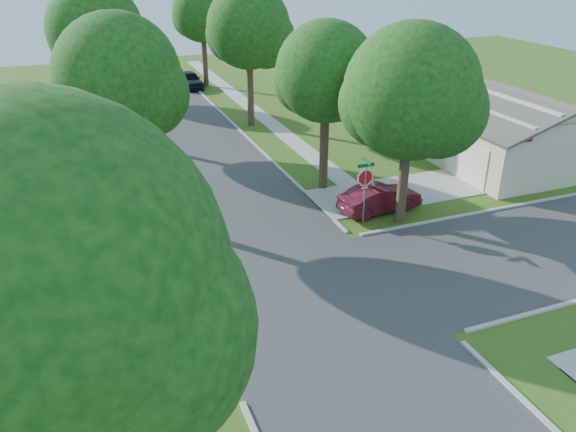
# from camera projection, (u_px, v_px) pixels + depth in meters

# --- Properties ---
(ground) EXTENTS (100.00, 100.00, 0.00)m
(ground) POSITION_uv_depth(u_px,v_px,m) (307.00, 299.00, 19.68)
(ground) COLOR #335A18
(ground) RESTS_ON ground
(road_ns) EXTENTS (7.00, 100.00, 0.02)m
(road_ns) POSITION_uv_depth(u_px,v_px,m) (307.00, 299.00, 19.68)
(road_ns) COLOR #333335
(road_ns) RESTS_ON ground
(sidewalk_ne) EXTENTS (1.20, 40.00, 0.04)m
(sidewalk_ne) POSITION_uv_depth(u_px,v_px,m) (249.00, 106.00, 43.51)
(sidewalk_ne) COLOR #9E9B91
(sidewalk_ne) RESTS_ON ground
(sidewalk_nw) EXTENTS (1.20, 40.00, 0.04)m
(sidewalk_nw) POSITION_uv_depth(u_px,v_px,m) (84.00, 122.00, 39.54)
(sidewalk_nw) COLOR #9E9B91
(sidewalk_nw) RESTS_ON ground
(driveway) EXTENTS (8.80, 3.60, 0.05)m
(driveway) POSITION_uv_depth(u_px,v_px,m) (396.00, 192.00, 28.21)
(driveway) COLOR #9E9B91
(driveway) RESTS_ON ground
(stop_sign_sw) EXTENTS (1.05, 0.80, 2.98)m
(stop_sign_sw) POSITION_uv_depth(u_px,v_px,m) (203.00, 372.00, 13.33)
(stop_sign_sw) COLOR gray
(stop_sign_sw) RESTS_ON ground
(stop_sign_ne) EXTENTS (1.05, 0.80, 2.98)m
(stop_sign_ne) POSITION_uv_depth(u_px,v_px,m) (365.00, 180.00, 24.28)
(stop_sign_ne) COLOR gray
(stop_sign_ne) RESTS_ON ground
(tree_e_near) EXTENTS (4.97, 4.80, 8.28)m
(tree_e_near) POSITION_uv_depth(u_px,v_px,m) (327.00, 77.00, 26.35)
(tree_e_near) COLOR #38281C
(tree_e_near) RESTS_ON ground
(tree_e_mid) EXTENTS (5.59, 5.40, 9.21)m
(tree_e_mid) POSITION_uv_depth(u_px,v_px,m) (249.00, 31.00, 36.18)
(tree_e_mid) COLOR #38281C
(tree_e_mid) RESTS_ON ground
(tree_e_far) EXTENTS (5.17, 5.00, 8.72)m
(tree_e_far) POSITION_uv_depth(u_px,v_px,m) (203.00, 15.00, 47.22)
(tree_e_far) COLOR #38281C
(tree_e_far) RESTS_ON ground
(tree_w_near) EXTENTS (5.38, 5.20, 8.97)m
(tree_w_near) POSITION_uv_depth(u_px,v_px,m) (120.00, 82.00, 23.09)
(tree_w_near) COLOR #38281C
(tree_w_near) RESTS_ON ground
(tree_w_mid) EXTENTS (5.80, 5.60, 9.56)m
(tree_w_mid) POSITION_uv_depth(u_px,v_px,m) (97.00, 35.00, 33.01)
(tree_w_mid) COLOR #38281C
(tree_w_mid) RESTS_ON ground
(tree_w_far) EXTENTS (4.76, 4.60, 8.04)m
(tree_w_far) POSITION_uv_depth(u_px,v_px,m) (87.00, 26.00, 44.36)
(tree_w_far) COLOR #38281C
(tree_w_far) RESTS_ON ground
(tree_sw_corner) EXTENTS (6.21, 6.00, 9.55)m
(tree_sw_corner) POSITION_uv_depth(u_px,v_px,m) (46.00, 298.00, 8.67)
(tree_sw_corner) COLOR #38281C
(tree_sw_corner) RESTS_ON ground
(tree_ne_corner) EXTENTS (5.80, 5.60, 8.66)m
(tree_ne_corner) POSITION_uv_depth(u_px,v_px,m) (412.00, 98.00, 22.87)
(tree_ne_corner) COLOR #38281C
(tree_ne_corner) RESTS_ON ground
(house_ne_near) EXTENTS (8.42, 13.60, 4.23)m
(house_ne_near) POSITION_uv_depth(u_px,v_px,m) (482.00, 126.00, 33.47)
(house_ne_near) COLOR beige
(house_ne_near) RESTS_ON ground
(house_ne_far) EXTENTS (8.42, 13.60, 4.23)m
(house_ne_far) POSITION_uv_depth(u_px,v_px,m) (347.00, 70.00, 48.60)
(house_ne_far) COLOR beige
(house_ne_far) RESTS_ON ground
(car_driveway) EXTENTS (4.08, 1.79, 1.30)m
(car_driveway) POSITION_uv_depth(u_px,v_px,m) (380.00, 198.00, 25.98)
(car_driveway) COLOR #56111E
(car_driveway) RESTS_ON ground
(car_curb_east) EXTENTS (1.91, 4.28, 1.43)m
(car_curb_east) POSITION_uv_depth(u_px,v_px,m) (190.00, 80.00, 48.83)
(car_curb_east) COLOR black
(car_curb_east) RESTS_ON ground
(car_curb_west) EXTENTS (2.01, 4.64, 1.33)m
(car_curb_west) POSITION_uv_depth(u_px,v_px,m) (130.00, 71.00, 52.46)
(car_curb_west) COLOR black
(car_curb_west) RESTS_ON ground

